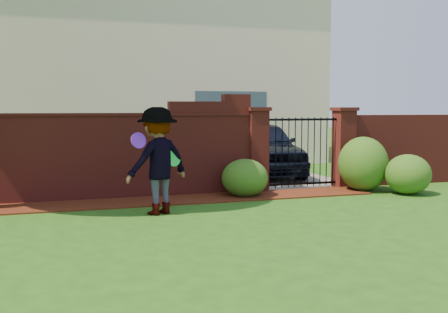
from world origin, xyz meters
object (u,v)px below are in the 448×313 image
object	(u,v)px
car	(262,148)
frisbee_purple	(138,140)
man	(159,161)
frisbee_green	(174,158)

from	to	relation	value
car	frisbee_purple	xyz separation A→B (m)	(-4.17, -4.81, 0.56)
man	frisbee_purple	xyz separation A→B (m)	(-0.39, -0.27, 0.38)
frisbee_green	frisbee_purple	bearing A→B (deg)	-155.77
man	frisbee_purple	bearing A→B (deg)	11.30
frisbee_green	car	bearing A→B (deg)	52.17
car	frisbee_purple	distance (m)	6.39
frisbee_purple	man	bearing A→B (deg)	35.23
car	man	xyz separation A→B (m)	(-3.78, -4.54, 0.18)
frisbee_purple	frisbee_green	bearing A→B (deg)	24.23
man	frisbee_green	distance (m)	0.28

